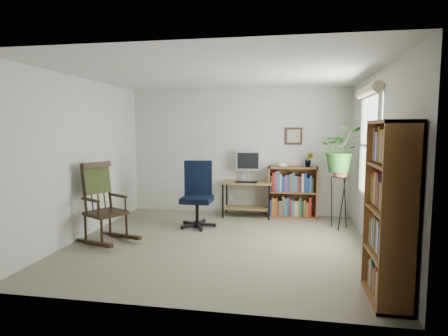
% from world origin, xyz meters
% --- Properties ---
extents(floor, '(4.20, 4.00, 0.00)m').
position_xyz_m(floor, '(0.00, 0.00, 0.00)').
color(floor, gray).
rests_on(floor, ground).
extents(ceiling, '(4.20, 4.00, 0.00)m').
position_xyz_m(ceiling, '(0.00, 0.00, 2.40)').
color(ceiling, silver).
rests_on(ceiling, ground).
extents(wall_back, '(4.20, 0.00, 2.40)m').
position_xyz_m(wall_back, '(0.00, 2.00, 1.20)').
color(wall_back, beige).
rests_on(wall_back, ground).
extents(wall_front, '(4.20, 0.00, 2.40)m').
position_xyz_m(wall_front, '(0.00, -2.00, 1.20)').
color(wall_front, beige).
rests_on(wall_front, ground).
extents(wall_left, '(0.00, 4.00, 2.40)m').
position_xyz_m(wall_left, '(-2.10, 0.00, 1.20)').
color(wall_left, beige).
rests_on(wall_left, ground).
extents(wall_right, '(0.00, 4.00, 2.40)m').
position_xyz_m(wall_right, '(2.10, 0.00, 1.20)').
color(wall_right, beige).
rests_on(wall_right, ground).
extents(window, '(0.12, 1.20, 1.50)m').
position_xyz_m(window, '(2.06, 0.30, 1.40)').
color(window, white).
rests_on(window, wall_right).
extents(desk, '(0.92, 0.50, 0.66)m').
position_xyz_m(desk, '(0.21, 1.70, 0.33)').
color(desk, olive).
rests_on(desk, floor).
extents(monitor, '(0.46, 0.16, 0.56)m').
position_xyz_m(monitor, '(0.21, 1.84, 0.94)').
color(monitor, silver).
rests_on(monitor, desk).
extents(keyboard, '(0.40, 0.15, 0.02)m').
position_xyz_m(keyboard, '(0.21, 1.58, 0.67)').
color(keyboard, black).
rests_on(keyboard, desk).
extents(office_chair, '(0.69, 0.69, 1.12)m').
position_xyz_m(office_chair, '(-0.53, 0.80, 0.56)').
color(office_chair, black).
rests_on(office_chair, floor).
extents(rocking_chair, '(1.19, 1.04, 1.18)m').
position_xyz_m(rocking_chair, '(-1.63, -0.22, 0.59)').
color(rocking_chair, black).
rests_on(rocking_chair, floor).
extents(low_bookshelf, '(0.89, 0.30, 0.94)m').
position_xyz_m(low_bookshelf, '(1.04, 1.82, 0.47)').
color(low_bookshelf, brown).
rests_on(low_bookshelf, floor).
extents(tall_bookshelf, '(0.32, 0.76, 1.73)m').
position_xyz_m(tall_bookshelf, '(1.92, -1.46, 0.86)').
color(tall_bookshelf, brown).
rests_on(tall_bookshelf, floor).
extents(plant_stand, '(0.32, 0.32, 1.01)m').
position_xyz_m(plant_stand, '(1.80, 1.13, 0.51)').
color(plant_stand, black).
rests_on(plant_stand, floor).
extents(spider_plant, '(1.69, 1.88, 1.46)m').
position_xyz_m(spider_plant, '(1.80, 1.13, 1.67)').
color(spider_plant, '#2E6A25').
rests_on(spider_plant, plant_stand).
extents(potted_plant_small, '(0.13, 0.24, 0.11)m').
position_xyz_m(potted_plant_small, '(1.32, 1.83, 1.00)').
color(potted_plant_small, '#2E6A25').
rests_on(potted_plant_small, low_bookshelf).
extents(framed_picture, '(0.32, 0.04, 0.32)m').
position_xyz_m(framed_picture, '(1.04, 1.97, 1.51)').
color(framed_picture, black).
rests_on(framed_picture, wall_back).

